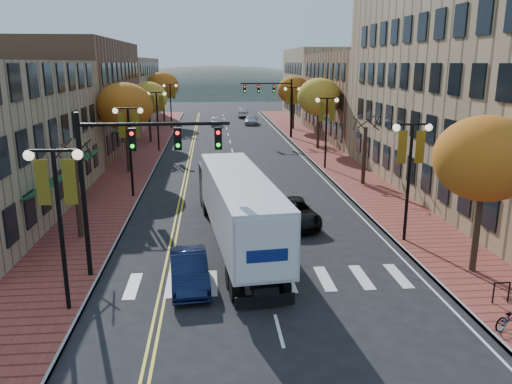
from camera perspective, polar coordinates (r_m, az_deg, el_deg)
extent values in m
plane|color=black|center=(19.44, 1.84, -12.59)|extent=(200.00, 200.00, 0.00)
cube|color=brown|center=(50.89, -12.86, 4.27)|extent=(4.00, 85.00, 0.15)
cube|color=brown|center=(51.66, 7.40, 4.66)|extent=(4.00, 85.00, 0.15)
cube|color=brown|center=(55.29, -21.09, 10.14)|extent=(12.00, 24.00, 11.00)
cube|color=#9E8966|center=(79.66, -16.23, 11.06)|extent=(12.00, 26.00, 9.50)
cube|color=brown|center=(62.79, 14.29, 10.61)|extent=(15.00, 24.00, 10.00)
cube|color=#9E8966|center=(83.82, 9.29, 12.10)|extent=(15.00, 20.00, 11.00)
cylinder|color=#382619|center=(26.90, -19.73, -0.55)|extent=(0.28, 0.28, 4.20)
cylinder|color=#382619|center=(42.19, -14.52, 5.57)|extent=(0.28, 0.28, 4.90)
ellipsoid|color=#C36316|center=(41.86, -14.77, 9.44)|extent=(4.48, 4.48, 3.81)
cylinder|color=#382619|center=(57.93, -12.05, 7.88)|extent=(0.28, 0.28, 4.55)
ellipsoid|color=gold|center=(57.69, -12.19, 10.49)|extent=(4.16, 4.16, 3.54)
cylinder|color=#382619|center=(75.72, -10.50, 9.65)|extent=(0.28, 0.28, 5.04)
ellipsoid|color=#C36316|center=(75.54, -10.61, 11.88)|extent=(4.61, 4.61, 3.92)
cylinder|color=#382619|center=(23.10, 24.02, -2.94)|extent=(0.28, 0.28, 4.55)
ellipsoid|color=#C36316|center=(22.50, 24.71, 3.50)|extent=(4.16, 4.16, 3.54)
cylinder|color=#382619|center=(37.48, 12.26, 4.07)|extent=(0.28, 0.28, 4.20)
cylinder|color=#382619|center=(52.74, 7.14, 7.65)|extent=(0.28, 0.28, 4.90)
ellipsoid|color=gold|center=(52.48, 7.23, 10.75)|extent=(4.48, 4.48, 3.81)
cylinder|color=#382619|center=(68.38, 4.29, 9.23)|extent=(0.28, 0.28, 4.76)
ellipsoid|color=#C36316|center=(68.18, 4.33, 11.55)|extent=(4.35, 4.35, 3.70)
cylinder|color=black|center=(18.91, -21.35, -4.57)|extent=(0.16, 0.16, 6.00)
cylinder|color=black|center=(18.20, -22.22, 4.40)|extent=(1.60, 0.10, 0.10)
sphere|color=#FFF2CC|center=(18.47, -24.55, 3.83)|extent=(0.36, 0.36, 0.36)
sphere|color=#FFF2CC|center=(18.00, -19.73, 4.04)|extent=(0.36, 0.36, 0.36)
cube|color=#B49618|center=(18.54, -23.22, 0.99)|extent=(0.45, 0.03, 1.60)
cube|color=#B49618|center=(18.28, -20.54, 1.07)|extent=(0.45, 0.03, 1.60)
cylinder|color=black|center=(34.10, -14.14, 4.22)|extent=(0.16, 0.16, 6.00)
cylinder|color=black|center=(33.71, -14.46, 9.24)|extent=(1.60, 0.10, 0.10)
sphere|color=#FFF2CC|center=(33.86, -15.80, 8.92)|extent=(0.36, 0.36, 0.36)
sphere|color=#FFF2CC|center=(33.60, -13.08, 9.05)|extent=(0.36, 0.36, 0.36)
cube|color=#B49618|center=(33.89, -15.10, 7.35)|extent=(0.45, 0.03, 1.60)
cube|color=#B49618|center=(33.75, -13.58, 7.42)|extent=(0.45, 0.03, 1.60)
cylinder|color=black|center=(51.77, -11.17, 7.80)|extent=(0.16, 0.16, 6.00)
cylinder|color=black|center=(51.52, -11.34, 11.12)|extent=(1.60, 0.10, 0.10)
sphere|color=#FFF2CC|center=(51.61, -12.23, 10.91)|extent=(0.36, 0.36, 0.36)
sphere|color=#FFF2CC|center=(51.45, -10.43, 10.99)|extent=(0.36, 0.36, 0.36)
cube|color=#B49618|center=(51.64, -11.78, 9.88)|extent=(0.45, 0.03, 1.60)
cube|color=#B49618|center=(51.55, -10.77, 9.92)|extent=(0.45, 0.03, 1.60)
cylinder|color=black|center=(69.61, -9.70, 9.55)|extent=(0.16, 0.16, 6.00)
cylinder|color=black|center=(69.42, -9.81, 12.01)|extent=(1.60, 0.10, 0.10)
sphere|color=#FFF2CC|center=(69.50, -10.48, 11.86)|extent=(0.36, 0.36, 0.36)
sphere|color=#FFF2CC|center=(69.37, -9.13, 11.92)|extent=(0.36, 0.36, 0.36)
cube|color=#B49618|center=(69.51, -10.15, 11.09)|extent=(0.45, 0.03, 1.60)
cube|color=#B49618|center=(69.45, -9.39, 11.12)|extent=(0.45, 0.03, 1.60)
cylinder|color=black|center=(25.78, 17.00, 0.76)|extent=(0.16, 0.16, 6.00)
cylinder|color=black|center=(25.26, 17.50, 7.38)|extent=(1.60, 0.10, 0.10)
sphere|color=#FFF2CC|center=(24.98, 15.77, 7.09)|extent=(0.36, 0.36, 0.36)
sphere|color=#FFF2CC|center=(25.60, 19.14, 7.00)|extent=(0.36, 0.36, 0.36)
cube|color=#B49618|center=(25.24, 16.37, 4.93)|extent=(0.45, 0.03, 1.60)
cube|color=#B49618|center=(25.59, 18.25, 4.91)|extent=(0.45, 0.03, 1.60)
cylinder|color=black|center=(42.69, 8.00, 6.54)|extent=(0.16, 0.16, 6.00)
cylinder|color=black|center=(42.38, 8.15, 10.56)|extent=(1.60, 0.10, 0.10)
sphere|color=#FFF2CC|center=(42.21, 7.07, 10.37)|extent=(0.36, 0.36, 0.36)
sphere|color=#FFF2CC|center=(42.58, 9.21, 10.33)|extent=(0.36, 0.36, 0.36)
cube|color=#B49618|center=(42.37, 7.49, 9.08)|extent=(0.45, 0.03, 1.60)
cube|color=#B49618|center=(42.57, 8.69, 9.07)|extent=(0.45, 0.03, 1.60)
cylinder|color=black|center=(60.23, 4.12, 8.96)|extent=(0.16, 0.16, 6.00)
cylinder|color=black|center=(60.01, 4.17, 11.81)|extent=(1.60, 0.10, 0.10)
sphere|color=#FFF2CC|center=(59.90, 3.40, 11.67)|extent=(0.36, 0.36, 0.36)
sphere|color=#FFF2CC|center=(60.16, 4.94, 11.66)|extent=(0.36, 0.36, 0.36)
cube|color=#B49618|center=(60.01, 3.72, 10.76)|extent=(0.45, 0.03, 1.60)
cube|color=#B49618|center=(60.15, 4.58, 10.76)|extent=(0.45, 0.03, 1.60)
cylinder|color=black|center=(21.51, -19.08, -0.71)|extent=(0.20, 0.20, 7.00)
cylinder|color=black|center=(20.42, -11.53, 7.61)|extent=(6.00, 0.14, 0.14)
cube|color=black|center=(20.62, -13.94, 5.86)|extent=(0.30, 0.25, 0.90)
sphere|color=#FF0C0C|center=(20.45, -14.04, 6.49)|extent=(0.16, 0.16, 0.16)
cube|color=black|center=(20.42, -8.92, 6.03)|extent=(0.30, 0.25, 0.90)
sphere|color=#FF0C0C|center=(20.25, -8.97, 6.67)|extent=(0.16, 0.16, 0.16)
cube|color=black|center=(20.38, -4.35, 6.14)|extent=(0.30, 0.25, 0.90)
sphere|color=#FF0C0C|center=(20.21, -4.35, 6.79)|extent=(0.16, 0.16, 0.16)
cylinder|color=black|center=(60.17, 4.03, 9.43)|extent=(0.20, 0.20, 7.00)
cylinder|color=black|center=(59.57, 1.17, 12.30)|extent=(6.00, 0.14, 0.14)
cube|color=black|center=(59.70, 2.04, 11.73)|extent=(0.30, 0.25, 0.90)
sphere|color=#FF0C0C|center=(59.55, 2.06, 11.96)|extent=(0.16, 0.16, 0.16)
cube|color=black|center=(59.50, 0.29, 11.73)|extent=(0.30, 0.25, 0.90)
sphere|color=#FF0C0C|center=(59.35, 0.30, 11.96)|extent=(0.16, 0.16, 0.16)
cube|color=black|center=(59.37, -1.30, 11.72)|extent=(0.30, 0.25, 0.90)
sphere|color=#FF0C0C|center=(59.22, -1.30, 11.95)|extent=(0.16, 0.16, 0.16)
cube|color=black|center=(23.97, -1.89, -5.12)|extent=(2.18, 12.28, 0.33)
cube|color=silver|center=(23.46, -1.92, -1.32)|extent=(3.68, 12.43, 2.64)
cube|color=black|center=(30.91, -4.13, 0.85)|extent=(2.63, 3.05, 2.36)
cylinder|color=black|center=(19.48, -2.46, -11.00)|extent=(0.42, 0.97, 0.94)
cylinder|color=black|center=(19.83, 3.30, -10.52)|extent=(0.42, 0.97, 0.94)
cylinder|color=black|center=(20.49, -2.94, -9.65)|extent=(0.42, 0.97, 0.94)
cylinder|color=black|center=(20.83, 2.52, -9.23)|extent=(0.42, 0.97, 0.94)
cylinder|color=black|center=(30.01, -5.71, -1.75)|extent=(0.42, 0.97, 0.94)
cylinder|color=black|center=(30.24, -1.97, -1.56)|extent=(0.42, 0.97, 0.94)
cylinder|color=black|center=(31.99, -6.06, -0.73)|extent=(0.42, 0.97, 0.94)
cylinder|color=black|center=(32.21, -2.55, -0.55)|extent=(0.42, 0.97, 0.94)
imported|color=black|center=(20.72, -7.66, -8.82)|extent=(1.84, 4.32, 1.38)
imported|color=black|center=(28.20, 4.20, -2.30)|extent=(2.81, 5.26, 1.41)
imported|color=silver|center=(72.74, -4.62, 8.06)|extent=(1.82, 3.99, 1.33)
imported|color=#9F9FA6|center=(74.26, -0.54, 8.24)|extent=(2.33, 4.67, 1.30)
imported|color=#B1B1B9|center=(84.16, -1.51, 9.05)|extent=(1.74, 4.64, 1.51)
imported|color=gray|center=(19.37, 27.16, -12.57)|extent=(1.66, 1.11, 0.83)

